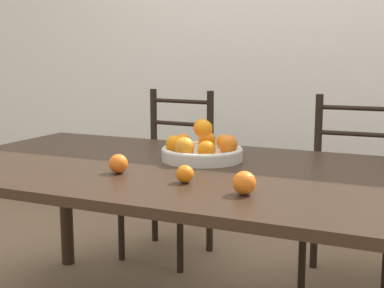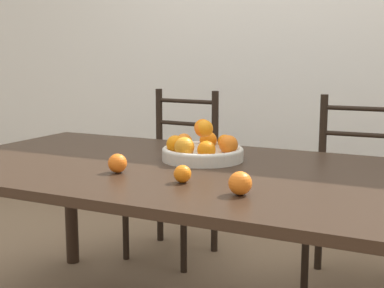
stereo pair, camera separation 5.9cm
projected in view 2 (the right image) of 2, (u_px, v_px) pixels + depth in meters
wall_back at (290, 31)px, 3.40m from camera, size 8.00×0.06×2.60m
dining_table at (173, 184)px, 2.10m from camera, size 1.95×1.10×0.72m
fruit_bowl at (202, 149)px, 2.18m from camera, size 0.33×0.33×0.17m
orange_loose_0 at (117, 163)px, 1.96m from camera, size 0.07×0.07×0.07m
orange_loose_1 at (240, 183)px, 1.65m from camera, size 0.07×0.07×0.07m
orange_loose_2 at (182, 174)px, 1.80m from camera, size 0.06×0.06×0.06m
chair_left at (174, 174)px, 3.07m from camera, size 0.44×0.42×0.95m
chair_right at (355, 194)px, 2.64m from camera, size 0.44×0.42×0.95m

